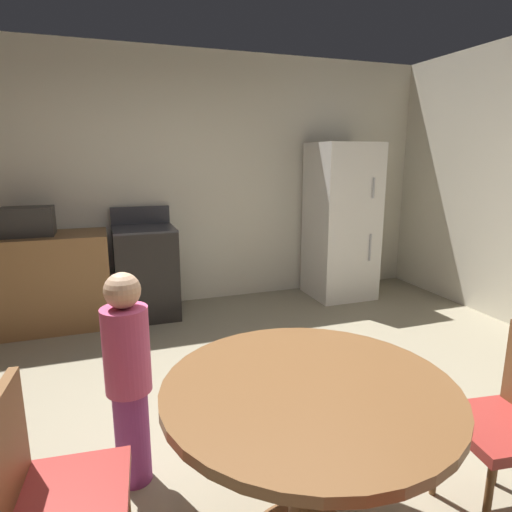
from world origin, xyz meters
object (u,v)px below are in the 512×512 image
Objects in this scene: person_child at (128,375)px; oven_range at (146,272)px; dining_table at (308,422)px; chair_west at (48,487)px; microwave at (28,221)px; refrigerator at (341,222)px.

oven_range is at bearing 128.72° from person_child.
oven_range is 2.42m from person_child.
chair_west is (-0.94, 0.09, -0.10)m from dining_table.
microwave is at bearing 113.69° from dining_table.
chair_west is 0.80× the size of person_child.
dining_table is (1.34, -3.06, -0.43)m from microwave.
oven_range is at bearing 0.20° from microwave.
person_child is at bearing -137.02° from refrigerator.
dining_table is at bearing -0.00° from chair_west.
refrigerator is 4.00× the size of microwave.
microwave is (-3.23, 0.05, 0.15)m from refrigerator.
microwave is (-1.02, -0.00, 0.56)m from oven_range.
person_child is (0.31, 0.57, 0.08)m from chair_west.
microwave is 0.51× the size of chair_west.
microwave is 3.04m from chair_west.
refrigerator is at bearing 89.11° from person_child.
chair_west is at bearing 174.57° from dining_table.
dining_table is at bearing -122.08° from refrigerator.
chair_west is at bearing -82.30° from microwave.
microwave is 2.54m from person_child.
person_child is (-0.31, -2.40, 0.11)m from oven_range.
chair_west is 0.65m from person_child.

